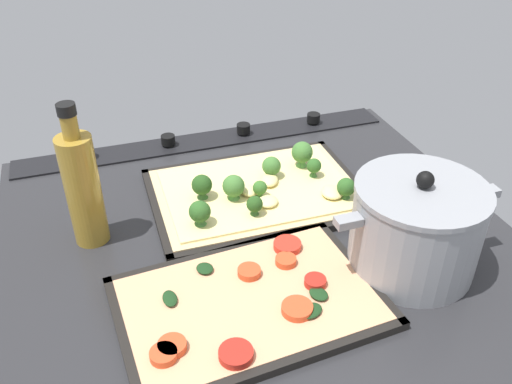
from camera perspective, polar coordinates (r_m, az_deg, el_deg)
The scene contains 8 objects.
ground_plane at distance 87.03cm, azimuth 0.07°, elevation -5.18°, with size 79.04×71.84×3.00cm, color #28282B.
stove_control_panel at distance 112.14cm, azimuth -5.20°, elevation 5.58°, with size 75.88×7.00×2.60cm.
baking_tray_front at distance 94.29cm, azimuth 0.15°, elevation -0.34°, with size 36.55×26.62×1.30cm.
broccoli_pizza at distance 93.18cm, azimuth 0.38°, elevation 0.34°, with size 34.13×24.20×6.15cm.
baking_tray_back at distance 74.06cm, azimuth -0.72°, elevation -11.72°, with size 36.31×25.76×1.30cm.
veggie_pizza_back at distance 73.46cm, azimuth -0.61°, elevation -11.38°, with size 33.74×23.19×1.90cm.
cooking_pot at distance 79.39cm, azimuth 16.42°, elevation -3.59°, with size 25.21×18.37×15.93cm.
oil_bottle at distance 83.55cm, azimuth -17.75°, elevation 0.47°, with size 5.24×5.24×22.85cm.
Camera 1 is at (21.46, 64.30, 53.08)cm, focal length 38.07 mm.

